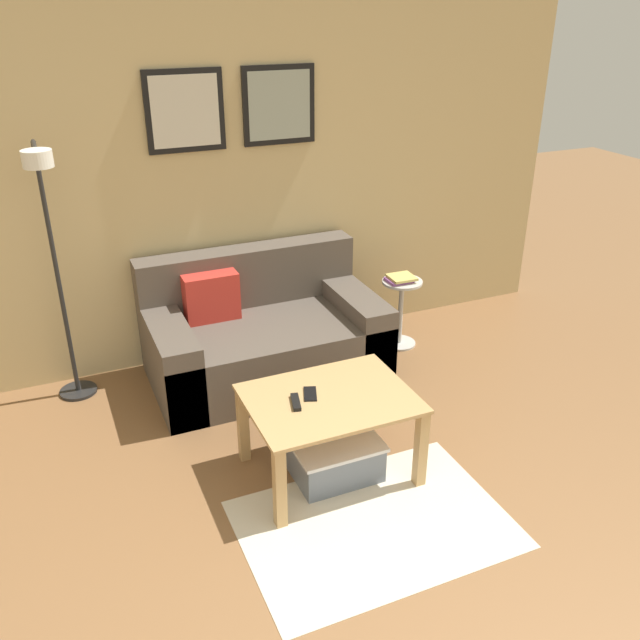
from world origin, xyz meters
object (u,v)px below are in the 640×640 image
at_px(couch, 263,336).
at_px(storage_bin, 331,452).
at_px(side_table, 401,307).
at_px(cell_phone, 310,394).
at_px(book_stack, 400,279).
at_px(coffee_table, 330,412).
at_px(remote_control, 296,402).
at_px(floor_lamp, 54,254).

height_order(couch, storage_bin, couch).
distance_m(storage_bin, side_table, 1.60).
bearing_deg(cell_phone, book_stack, 63.63).
relative_size(coffee_table, side_table, 1.69).
bearing_deg(couch, remote_control, -100.35).
distance_m(storage_bin, cell_phone, 0.38).
height_order(floor_lamp, book_stack, floor_lamp).
bearing_deg(floor_lamp, remote_control, -50.88).
height_order(floor_lamp, cell_phone, floor_lamp).
height_order(couch, remote_control, couch).
bearing_deg(remote_control, couch, 94.46).
xyz_separation_m(couch, cell_phone, (-0.11, -1.10, 0.20)).
bearing_deg(book_stack, remote_control, -137.81).
xyz_separation_m(floor_lamp, cell_phone, (1.11, -1.18, -0.55)).
height_order(storage_bin, remote_control, remote_control).
relative_size(book_stack, cell_phone, 1.44).
bearing_deg(book_stack, couch, 179.72).
xyz_separation_m(couch, remote_control, (-0.21, -1.15, 0.20)).
distance_m(coffee_table, side_table, 1.60).
bearing_deg(storage_bin, coffee_table, -156.78).
relative_size(coffee_table, storage_bin, 1.83).
xyz_separation_m(remote_control, cell_phone, (0.10, 0.05, -0.01)).
bearing_deg(side_table, couch, 179.90).
distance_m(coffee_table, storage_bin, 0.27).
distance_m(couch, remote_control, 1.19).
relative_size(book_stack, remote_control, 1.34).
distance_m(couch, floor_lamp, 1.43).
relative_size(floor_lamp, cell_phone, 11.81).
bearing_deg(remote_control, storage_bin, 12.87).
relative_size(couch, storage_bin, 3.23).
xyz_separation_m(couch, side_table, (1.07, -0.00, 0.02)).
xyz_separation_m(book_stack, cell_phone, (-1.16, -1.09, -0.05)).
relative_size(couch, cell_phone, 10.92).
xyz_separation_m(storage_bin, side_table, (1.08, 1.16, 0.19)).
height_order(storage_bin, side_table, side_table).
relative_size(remote_control, cell_phone, 1.07).
distance_m(couch, cell_phone, 1.12).
height_order(remote_control, cell_phone, remote_control).
relative_size(couch, remote_control, 10.19).
height_order(couch, book_stack, couch).
relative_size(coffee_table, book_stack, 4.31).
height_order(coffee_table, side_table, side_table).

